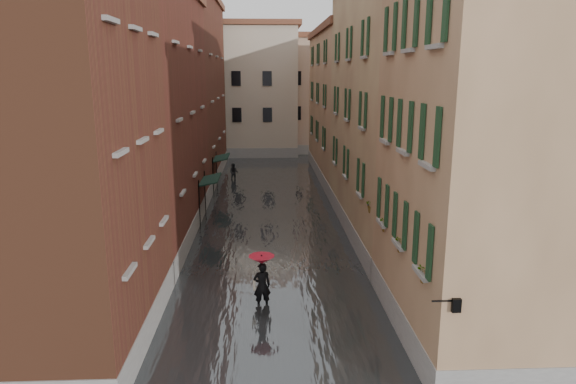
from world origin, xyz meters
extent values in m
plane|color=#5A5A5D|center=(0.00, 0.00, 0.00)|extent=(120.00, 120.00, 0.00)
cube|color=#404447|center=(0.00, 13.00, 0.10)|extent=(10.00, 60.00, 0.20)
cube|color=brown|center=(-7.00, -2.00, 6.50)|extent=(6.00, 8.00, 13.00)
cube|color=#5D251D|center=(-7.00, 9.00, 6.25)|extent=(6.00, 14.00, 12.50)
cube|color=brown|center=(-7.00, 24.00, 7.00)|extent=(6.00, 16.00, 14.00)
cube|color=#8D6948|center=(7.00, -2.00, 5.75)|extent=(6.00, 8.00, 11.50)
cube|color=tan|center=(7.00, 9.00, 6.50)|extent=(6.00, 14.00, 13.00)
cube|color=#8D6948|center=(7.00, 24.00, 5.75)|extent=(6.00, 16.00, 11.50)
cube|color=#B6A791|center=(-3.00, 38.00, 6.50)|extent=(12.00, 9.00, 13.00)
cube|color=tan|center=(6.00, 40.00, 6.00)|extent=(10.00, 9.00, 12.00)
cube|color=black|center=(-3.45, 11.67, 2.55)|extent=(1.09, 2.77, 0.31)
cylinder|color=black|center=(-3.95, 10.28, 1.40)|extent=(0.06, 0.06, 2.80)
cylinder|color=black|center=(-3.95, 13.05, 1.40)|extent=(0.06, 0.06, 2.80)
cube|color=black|center=(-3.45, 19.48, 2.55)|extent=(1.09, 2.78, 0.31)
cylinder|color=black|center=(-3.95, 18.09, 1.40)|extent=(0.06, 0.06, 2.80)
cylinder|color=black|center=(-3.95, 20.87, 1.40)|extent=(0.06, 0.06, 2.80)
cylinder|color=black|center=(4.05, -6.00, 3.10)|extent=(0.60, 0.05, 0.05)
cube|color=black|center=(4.35, -6.00, 3.00)|extent=(0.22, 0.22, 0.35)
cube|color=beige|center=(4.35, -6.00, 3.00)|extent=(0.14, 0.14, 0.24)
cube|color=brown|center=(4.12, -4.42, 3.15)|extent=(0.22, 0.85, 0.18)
imported|color=#265926|center=(4.12, -4.42, 3.57)|extent=(0.59, 0.51, 0.66)
cube|color=brown|center=(4.12, -1.95, 3.15)|extent=(0.22, 0.85, 0.18)
imported|color=#265926|center=(4.12, -1.95, 3.57)|extent=(0.59, 0.51, 0.66)
cube|color=brown|center=(4.12, 0.27, 3.15)|extent=(0.22, 0.85, 0.18)
imported|color=#265926|center=(4.12, 0.27, 3.57)|extent=(0.59, 0.51, 0.66)
cube|color=brown|center=(4.12, 2.81, 3.15)|extent=(0.22, 0.85, 0.18)
imported|color=#265926|center=(4.12, 2.81, 3.57)|extent=(0.59, 0.51, 0.66)
imported|color=black|center=(-0.45, 0.19, 0.90)|extent=(0.73, 0.55, 1.79)
cube|color=beige|center=(-0.73, 0.24, 0.95)|extent=(0.08, 0.30, 0.38)
cylinder|color=black|center=(-0.45, 0.19, 1.35)|extent=(0.02, 0.02, 1.00)
cone|color=red|center=(-0.45, 0.19, 1.92)|extent=(0.97, 0.97, 0.28)
imported|color=black|center=(-2.81, 23.18, 0.72)|extent=(0.76, 0.62, 1.45)
camera|label=1|loc=(-0.29, -17.43, 8.55)|focal=32.00mm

